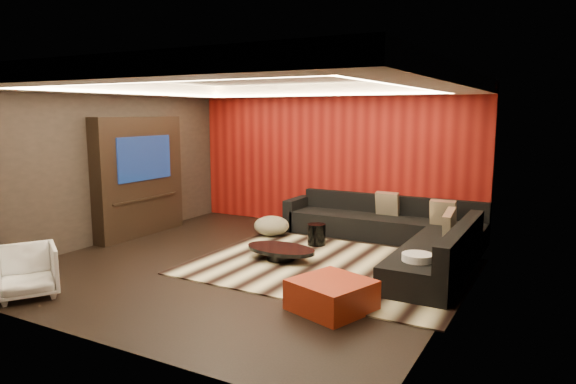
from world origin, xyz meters
The scene contains 26 objects.
floor centered at (0.00, 0.00, -0.01)m, with size 6.00×6.00×0.02m, color black.
ceiling centered at (0.00, 0.00, 2.81)m, with size 6.00×6.00×0.02m, color silver.
wall_back centered at (0.00, 3.01, 1.40)m, with size 6.00×0.02×2.80m, color black.
wall_left centered at (-3.01, 0.00, 1.40)m, with size 0.02×6.00×2.80m, color black.
wall_right centered at (3.01, 0.00, 1.40)m, with size 0.02×6.00×2.80m, color black.
red_feature_wall centered at (0.00, 2.97, 1.40)m, with size 5.98×0.05×2.78m, color #6B0C0A.
soffit_back centered at (0.00, 2.70, 2.69)m, with size 6.00×0.60×0.22m, color silver.
soffit_front centered at (0.00, -2.70, 2.69)m, with size 6.00×0.60×0.22m, color silver.
soffit_left centered at (-2.70, 0.00, 2.69)m, with size 0.60×4.80×0.22m, color silver.
soffit_right centered at (2.70, 0.00, 2.69)m, with size 0.60×4.80×0.22m, color silver.
cove_back centered at (0.00, 2.36, 2.60)m, with size 4.80×0.08×0.04m, color #FFD899.
cove_front centered at (0.00, -2.36, 2.60)m, with size 4.80×0.08×0.04m, color #FFD899.
cove_left centered at (-2.36, 0.00, 2.60)m, with size 0.08×4.80×0.04m, color #FFD899.
cove_right centered at (2.36, 0.00, 2.60)m, with size 0.08×4.80×0.04m, color #FFD899.
tv_surround centered at (-2.85, 0.60, 1.10)m, with size 0.30×2.00×2.20m, color black.
tv_screen centered at (-2.69, 0.60, 1.45)m, with size 0.04×1.30×0.80m, color black.
tv_shelf centered at (-2.69, 0.60, 0.70)m, with size 0.04×1.60×0.04m, color black.
rug centered at (1.11, 0.42, 0.01)m, with size 4.00×3.00×0.02m, color beige.
coffee_table centered at (0.30, 0.37, 0.12)m, with size 1.16×1.16×0.19m, color black.
drum_stool centered at (0.40, 1.44, 0.20)m, with size 0.31×0.31×0.37m, color black.
striped_pouf centered at (-0.64, 1.67, 0.20)m, with size 0.65×0.65×0.36m, color beige.
white_side_table centered at (2.50, 0.03, 0.25)m, with size 0.40×0.40×0.49m, color silver.
orange_ottoman centered at (1.80, -1.08, 0.18)m, with size 0.81×0.81×0.36m, color maroon.
armchair centered at (-1.71, -2.50, 0.32)m, with size 0.68×0.70×0.64m, color white.
sectional_sofa centered at (1.73, 1.86, 0.26)m, with size 3.65×3.50×0.75m.
throw_pillows centered at (2.06, 2.13, 0.62)m, with size 1.65×1.66×0.50m.
Camera 1 is at (4.11, -6.32, 2.28)m, focal length 32.00 mm.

